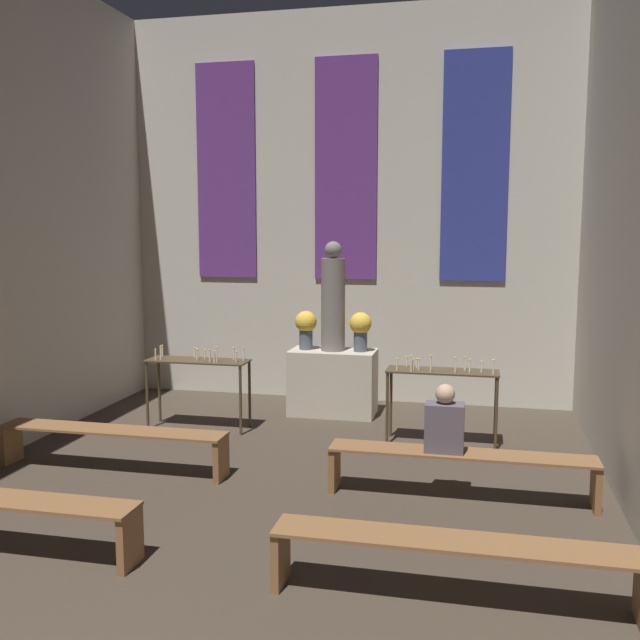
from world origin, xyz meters
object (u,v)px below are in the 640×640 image
at_px(candle_rack_left, 198,370).
at_px(pew_back_right, 461,463).
at_px(altar, 333,382).
at_px(flower_vase_left, 306,326).
at_px(statue, 333,300).
at_px(flower_vase_right, 361,328).
at_px(person_seated, 445,423).
at_px(candle_rack_right, 442,381).
at_px(pew_second_right, 452,555).
at_px(pew_back_left, 112,439).

xyz_separation_m(candle_rack_left, pew_back_right, (3.31, -1.70, -0.41)).
xyz_separation_m(altar, flower_vase_left, (-0.38, 0.00, 0.76)).
xyz_separation_m(statue, flower_vase_right, (0.38, 0.00, -0.37)).
bearing_deg(flower_vase_left, person_seated, -53.90).
xyz_separation_m(pew_back_right, person_seated, (-0.16, 0.00, 0.38)).
height_order(flower_vase_left, pew_back_right, flower_vase_left).
relative_size(candle_rack_right, pew_second_right, 0.53).
distance_m(pew_back_left, pew_back_right, 3.58).
bearing_deg(statue, candle_rack_right, -34.74).
relative_size(candle_rack_right, person_seated, 2.02).
relative_size(flower_vase_left, person_seated, 0.82).
relative_size(altar, person_seated, 1.81).
bearing_deg(altar, statue, 0.00).
xyz_separation_m(pew_back_left, pew_back_right, (3.58, 0.00, 0.00)).
xyz_separation_m(flower_vase_left, pew_back_right, (2.16, -2.75, -0.86)).
relative_size(flower_vase_left, pew_back_left, 0.21).
xyz_separation_m(candle_rack_right, pew_back_right, (0.27, -1.70, -0.41)).
xyz_separation_m(candle_rack_left, pew_second_right, (3.31, -3.63, -0.41)).
relative_size(statue, pew_back_right, 0.60).
distance_m(statue, person_seated, 3.31).
bearing_deg(flower_vase_right, candle_rack_right, -42.67).
xyz_separation_m(flower_vase_right, person_seated, (1.26, -2.75, -0.48)).
bearing_deg(flower_vase_left, pew_second_right, -65.18).
distance_m(statue, candle_rack_right, 2.02).
bearing_deg(pew_back_right, statue, 122.99).
xyz_separation_m(statue, flower_vase_left, (-0.38, 0.00, -0.37)).
bearing_deg(statue, pew_back_right, -57.01).
xyz_separation_m(statue, person_seated, (1.63, -2.75, -0.84)).
relative_size(altar, candle_rack_left, 0.89).
bearing_deg(flower_vase_left, statue, 0.00).
bearing_deg(pew_back_right, flower_vase_right, 117.13).
bearing_deg(pew_second_right, candle_rack_left, 132.33).
bearing_deg(pew_back_left, altar, 57.01).
bearing_deg(candle_rack_right, pew_back_left, -152.79).
distance_m(altar, flower_vase_right, 0.85).
xyz_separation_m(altar, statue, (0.00, 0.00, 1.12)).
height_order(candle_rack_right, pew_back_right, candle_rack_right).
bearing_deg(candle_rack_left, candle_rack_right, -0.04).
height_order(statue, pew_back_right, statue).
relative_size(candle_rack_left, pew_back_right, 0.53).
relative_size(flower_vase_right, pew_back_right, 0.21).
distance_m(candle_rack_right, pew_second_right, 3.66).
relative_size(statue, flower_vase_right, 2.78).
bearing_deg(candle_rack_left, flower_vase_left, 42.68).
bearing_deg(candle_rack_right, altar, 145.26).
bearing_deg(statue, flower_vase_right, 0.00).
relative_size(flower_vase_right, candle_rack_right, 0.41).
bearing_deg(candle_rack_left, person_seated, -28.40).
relative_size(candle_rack_left, pew_back_left, 0.53).
xyz_separation_m(candle_rack_right, pew_second_right, (0.27, -3.63, -0.41)).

